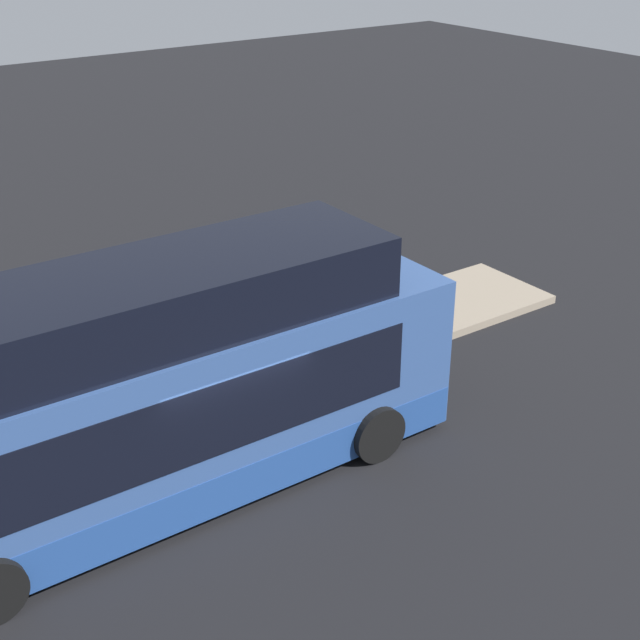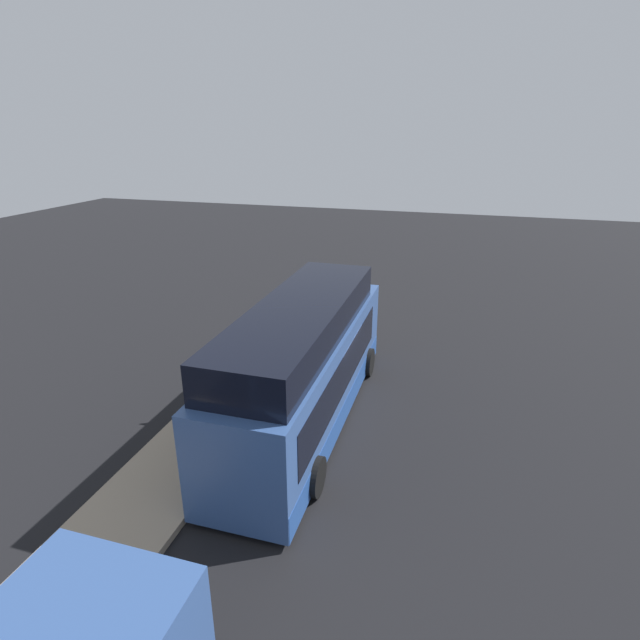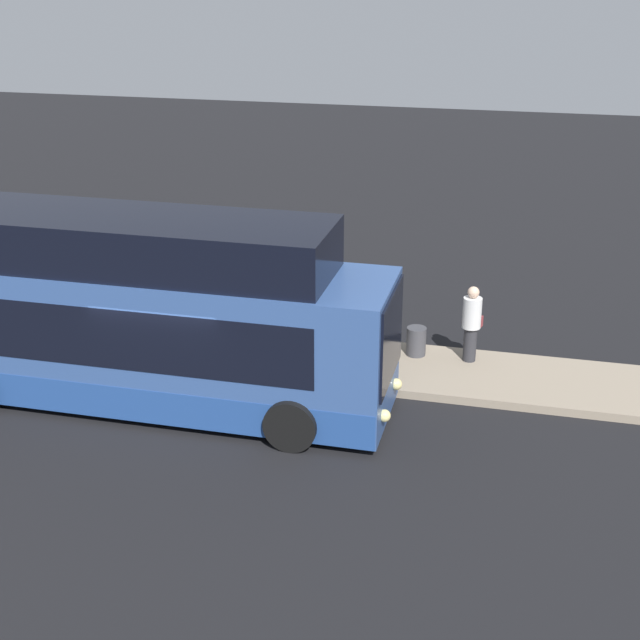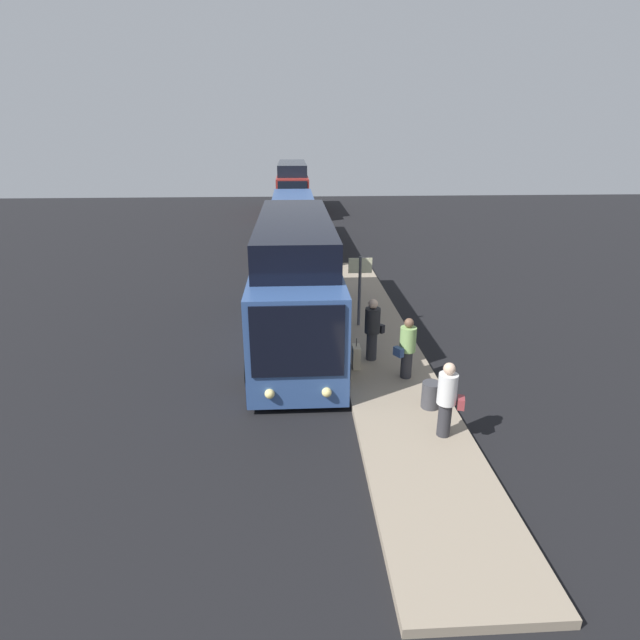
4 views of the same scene
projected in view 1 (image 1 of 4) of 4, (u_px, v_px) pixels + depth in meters
The scene contains 9 objects.
ground at pixel (216, 484), 14.62m from camera, with size 80.00×80.00×0.00m, color black.
platform at pixel (142, 405), 16.67m from camera, with size 20.00×2.47×0.18m.
bus_lead at pixel (150, 402), 13.62m from camera, with size 10.19×2.75×3.91m.
passenger_boarding at pixel (254, 315), 17.92m from camera, with size 0.61×0.70×1.69m.
passenger_waiting at pixel (220, 340), 16.72m from camera, with size 0.66×0.70×1.84m.
passenger_with_bags at pixel (356, 278), 19.53m from camera, with size 0.51×0.65×1.74m.
suitcase at pixel (259, 374), 16.89m from camera, with size 0.43×0.21×0.88m.
sign_post at pixel (74, 354), 15.01m from camera, with size 0.10×0.79×2.40m.
trash_bin at pixel (312, 316), 19.18m from camera, with size 0.44×0.44×0.65m.
Camera 1 is at (-5.48, -10.76, 8.85)m, focal length 50.00 mm.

